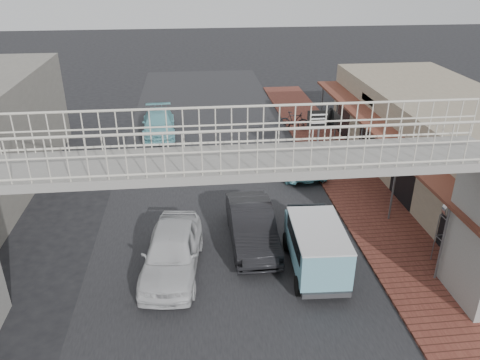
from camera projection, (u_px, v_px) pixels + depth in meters
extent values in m
plane|color=black|center=(226.00, 244.00, 17.96)|extent=(120.00, 120.00, 0.00)
cube|color=black|center=(226.00, 244.00, 17.95)|extent=(10.00, 60.00, 0.01)
cube|color=brown|center=(363.00, 198.00, 21.25)|extent=(3.00, 40.00, 0.10)
cube|color=gray|center=(454.00, 146.00, 21.74)|extent=(6.00, 18.00, 4.00)
cube|color=brown|center=(388.00, 130.00, 21.03)|extent=(1.80, 18.00, 0.12)
cube|color=silver|center=(369.00, 100.00, 24.03)|extent=(0.08, 2.60, 0.90)
cube|color=#B21914|center=(428.00, 146.00, 18.21)|extent=(0.08, 2.20, 0.80)
cube|color=gray|center=(235.00, 163.00, 12.16)|extent=(14.00, 2.00, 0.24)
cube|color=beige|center=(232.00, 126.00, 12.72)|extent=(14.00, 0.08, 1.10)
cube|color=beige|center=(239.00, 153.00, 11.02)|extent=(14.00, 0.08, 1.10)
imported|color=silver|center=(172.00, 251.00, 16.10)|extent=(2.39, 4.84, 1.59)
imported|color=black|center=(252.00, 226.00, 17.68)|extent=(1.66, 4.63, 1.52)
imported|color=#7DCED9|center=(297.00, 159.00, 23.92)|extent=(2.34, 4.59, 1.24)
imported|color=#74C1CA|center=(159.00, 123.00, 28.82)|extent=(2.12, 4.78, 1.36)
cylinder|color=black|center=(287.00, 242.00, 17.47)|extent=(0.27, 0.69, 0.68)
cylinder|color=black|center=(327.00, 240.00, 17.55)|extent=(0.27, 0.69, 0.68)
cylinder|color=black|center=(299.00, 286.00, 15.11)|extent=(0.27, 0.69, 0.68)
cylinder|color=black|center=(345.00, 284.00, 15.19)|extent=(0.27, 0.69, 0.68)
cube|color=#6EACBF|center=(318.00, 247.00, 15.72)|extent=(1.80, 3.18, 1.31)
cube|color=#6EACBF|center=(307.00, 225.00, 17.43)|extent=(1.61, 0.95, 0.87)
cube|color=black|center=(318.00, 238.00, 15.56)|extent=(1.81, 2.60, 0.49)
cube|color=silver|center=(319.00, 229.00, 15.43)|extent=(1.82, 3.19, 0.06)
imported|color=black|center=(311.00, 148.00, 25.33)|extent=(1.98, 1.22, 0.98)
imported|color=black|center=(294.00, 121.00, 29.24)|extent=(1.98, 1.16, 1.15)
cylinder|color=#59595B|center=(435.00, 238.00, 16.44)|extent=(0.04, 0.04, 1.87)
cylinder|color=#59595B|center=(447.00, 236.00, 16.51)|extent=(0.04, 0.04, 1.87)
cylinder|color=#59595B|center=(442.00, 245.00, 16.05)|extent=(0.04, 0.04, 1.87)
cylinder|color=#59595B|center=(454.00, 243.00, 16.11)|extent=(0.04, 0.04, 1.87)
cylinder|color=silver|center=(452.00, 209.00, 15.74)|extent=(0.62, 0.25, 0.60)
cylinder|color=beige|center=(453.00, 211.00, 15.64)|extent=(0.53, 0.05, 0.53)
cylinder|color=beige|center=(450.00, 208.00, 15.84)|extent=(0.53, 0.05, 0.53)
cylinder|color=#59595B|center=(318.00, 140.00, 23.52)|extent=(0.10, 0.10, 3.03)
cube|color=black|center=(320.00, 120.00, 23.01)|extent=(1.25, 0.06, 0.94)
cone|color=black|center=(337.00, 119.00, 23.10)|extent=(0.63, 1.15, 1.15)
cube|color=white|center=(319.00, 121.00, 23.00)|extent=(0.84, 0.01, 0.63)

